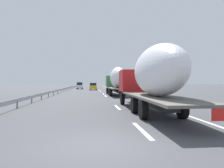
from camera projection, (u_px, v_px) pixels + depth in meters
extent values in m
plane|color=#424247|center=(92.00, 91.00, 46.60)|extent=(260.00, 260.00, 0.00)
cube|color=white|center=(142.00, 130.00, 8.97)|extent=(3.20, 0.20, 0.01)
cube|color=white|center=(117.00, 107.00, 17.09)|extent=(3.20, 0.20, 0.01)
cube|color=white|center=(106.00, 96.00, 30.51)|extent=(3.20, 0.20, 0.01)
cube|color=white|center=(103.00, 94.00, 35.92)|extent=(3.20, 0.20, 0.01)
cube|color=white|center=(101.00, 91.00, 45.85)|extent=(3.20, 0.20, 0.01)
cube|color=white|center=(99.00, 90.00, 54.04)|extent=(3.20, 0.20, 0.01)
cube|color=white|center=(97.00, 88.00, 69.53)|extent=(3.20, 0.20, 0.01)
cube|color=white|center=(97.00, 88.00, 69.74)|extent=(3.20, 0.20, 0.01)
cube|color=white|center=(97.00, 88.00, 74.69)|extent=(3.20, 0.20, 0.01)
cube|color=white|center=(115.00, 90.00, 52.13)|extent=(110.00, 0.20, 0.01)
cube|color=#387038|center=(114.00, 81.00, 36.84)|extent=(2.40, 2.50, 1.90)
cube|color=black|center=(113.00, 79.00, 37.93)|extent=(0.08, 2.12, 0.80)
cube|color=#262628|center=(115.00, 90.00, 34.05)|extent=(10.37, 0.70, 0.24)
cube|color=#59544C|center=(118.00, 88.00, 31.24)|extent=(8.88, 2.50, 0.12)
ellipsoid|color=white|center=(118.00, 77.00, 30.82)|extent=(5.87, 2.20, 2.98)
cube|color=red|center=(127.00, 91.00, 26.92)|extent=(0.04, 0.56, 0.56)
cylinder|color=black|center=(107.00, 91.00, 36.74)|extent=(1.04, 0.30, 1.04)
cylinder|color=black|center=(120.00, 91.00, 36.96)|extent=(1.04, 0.30, 1.04)
cylinder|color=black|center=(109.00, 92.00, 32.33)|extent=(1.04, 0.35, 1.04)
cylinder|color=black|center=(124.00, 92.00, 32.55)|extent=(1.04, 0.35, 1.04)
cylinder|color=black|center=(111.00, 93.00, 29.94)|extent=(1.04, 0.35, 1.04)
cylinder|color=black|center=(126.00, 93.00, 30.16)|extent=(1.04, 0.35, 1.04)
cube|color=#B21919|center=(134.00, 81.00, 19.23)|extent=(2.40, 2.50, 1.90)
cube|color=black|center=(132.00, 76.00, 20.32)|extent=(0.08, 2.12, 0.80)
cube|color=#262628|center=(143.00, 100.00, 16.03)|extent=(11.86, 0.70, 0.24)
cube|color=#59544C|center=(156.00, 97.00, 12.82)|extent=(10.49, 2.50, 0.12)
ellipsoid|color=white|center=(157.00, 71.00, 12.71)|extent=(7.62, 2.20, 3.01)
cube|color=red|center=(219.00, 113.00, 7.70)|extent=(0.04, 0.56, 0.56)
cylinder|color=black|center=(122.00, 99.00, 19.13)|extent=(1.04, 0.30, 1.04)
cylinder|color=black|center=(146.00, 99.00, 19.35)|extent=(1.04, 0.30, 1.04)
cylinder|color=black|center=(134.00, 105.00, 13.91)|extent=(1.04, 0.35, 1.04)
cylinder|color=black|center=(167.00, 105.00, 14.13)|extent=(1.04, 0.35, 1.04)
cylinder|color=black|center=(143.00, 110.00, 11.53)|extent=(1.04, 0.35, 1.04)
cylinder|color=black|center=(182.00, 109.00, 11.75)|extent=(1.04, 0.35, 1.04)
cube|color=gold|center=(93.00, 87.00, 54.42)|extent=(4.35, 1.79, 0.84)
cube|color=black|center=(93.00, 84.00, 54.09)|extent=(2.39, 1.58, 0.63)
cylinder|color=black|center=(90.00, 89.00, 55.68)|extent=(0.64, 0.22, 0.64)
cylinder|color=black|center=(96.00, 88.00, 55.84)|extent=(0.64, 0.22, 0.64)
cylinder|color=black|center=(90.00, 89.00, 53.00)|extent=(0.64, 0.22, 0.64)
cylinder|color=black|center=(96.00, 89.00, 53.16)|extent=(0.64, 0.22, 0.64)
cube|color=white|center=(80.00, 86.00, 62.39)|extent=(4.69, 1.73, 0.84)
cube|color=black|center=(80.00, 84.00, 62.03)|extent=(2.58, 1.52, 0.78)
cylinder|color=black|center=(77.00, 88.00, 63.76)|extent=(0.64, 0.22, 0.64)
cylinder|color=black|center=(83.00, 88.00, 63.92)|extent=(0.64, 0.22, 0.64)
cylinder|color=black|center=(77.00, 88.00, 60.87)|extent=(0.64, 0.22, 0.64)
cylinder|color=black|center=(82.00, 88.00, 61.02)|extent=(0.64, 0.22, 0.64)
cylinder|color=gray|center=(117.00, 85.00, 56.59)|extent=(0.10, 0.10, 2.42)
cube|color=#2D569E|center=(117.00, 79.00, 56.58)|extent=(0.06, 0.90, 0.70)
cylinder|color=#472D19|center=(121.00, 85.00, 84.64)|extent=(0.37, 0.37, 1.45)
cone|color=#286B2D|center=(121.00, 77.00, 84.61)|extent=(3.22, 3.22, 5.12)
cylinder|color=#472D19|center=(121.00, 85.00, 81.04)|extent=(0.34, 0.34, 1.57)
cone|color=#286B2D|center=(121.00, 76.00, 81.01)|extent=(3.07, 3.07, 5.83)
cylinder|color=#472D19|center=(139.00, 87.00, 48.98)|extent=(0.38, 0.38, 1.59)
cone|color=#1E5B23|center=(139.00, 74.00, 48.95)|extent=(2.80, 2.80, 4.38)
cube|color=#9EA0A5|center=(66.00, 88.00, 48.98)|extent=(94.00, 0.06, 0.32)
cube|color=slate|center=(17.00, 104.00, 16.45)|extent=(0.10, 0.10, 0.60)
cube|color=slate|center=(32.00, 100.00, 20.52)|extent=(0.10, 0.10, 0.60)
cube|color=slate|center=(41.00, 97.00, 24.59)|extent=(0.10, 0.10, 0.60)
cube|color=slate|center=(48.00, 95.00, 28.65)|extent=(0.10, 0.10, 0.60)
cube|color=slate|center=(54.00, 93.00, 32.72)|extent=(0.10, 0.10, 0.60)
cube|color=slate|center=(58.00, 92.00, 36.79)|extent=(0.10, 0.10, 0.60)
cube|color=slate|center=(61.00, 91.00, 40.85)|extent=(0.10, 0.10, 0.60)
cube|color=slate|center=(64.00, 90.00, 44.92)|extent=(0.10, 0.10, 0.60)
cube|color=slate|center=(66.00, 89.00, 48.99)|extent=(0.10, 0.10, 0.60)
cube|color=slate|center=(68.00, 89.00, 53.05)|extent=(0.10, 0.10, 0.60)
cube|color=slate|center=(69.00, 88.00, 57.12)|extent=(0.10, 0.10, 0.60)
cube|color=slate|center=(71.00, 88.00, 61.18)|extent=(0.10, 0.10, 0.60)
cube|color=slate|center=(72.00, 88.00, 65.25)|extent=(0.10, 0.10, 0.60)
cube|color=slate|center=(73.00, 87.00, 69.32)|extent=(0.10, 0.10, 0.60)
cube|color=slate|center=(74.00, 87.00, 73.38)|extent=(0.10, 0.10, 0.60)
cube|color=slate|center=(75.00, 87.00, 77.45)|extent=(0.10, 0.10, 0.60)
cube|color=slate|center=(76.00, 86.00, 81.52)|extent=(0.10, 0.10, 0.60)
cube|color=slate|center=(77.00, 86.00, 85.58)|extent=(0.10, 0.10, 0.60)
cube|color=slate|center=(77.00, 86.00, 89.65)|extent=(0.10, 0.10, 0.60)
cube|color=slate|center=(78.00, 86.00, 93.71)|extent=(0.10, 0.10, 0.60)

